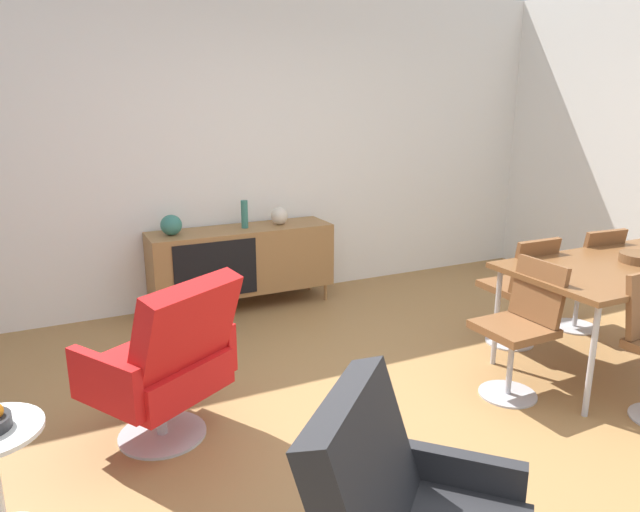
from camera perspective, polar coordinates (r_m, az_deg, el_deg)
ground_plane at (r=3.48m, az=7.46°, el=-16.38°), size 8.32×8.32×0.00m
wall_back at (r=5.34m, az=-7.72°, el=10.61°), size 6.80×0.12×2.80m
sideboard at (r=5.18m, az=-7.66°, el=-0.33°), size 1.60×0.45×0.72m
vase_cobalt at (r=5.10m, az=-7.40°, el=4.08°), size 0.06×0.06×0.24m
vase_sculptural_dark at (r=5.22m, az=-3.99°, el=3.95°), size 0.15×0.15×0.16m
vase_ceramic_small at (r=4.95m, az=-14.36°, el=2.95°), size 0.18×0.18×0.17m
dining_table at (r=4.41m, az=27.62°, el=-1.26°), size 1.60×0.90×0.74m
wooden_bowl_on_table at (r=4.49m, az=28.82°, el=-0.16°), size 0.26×0.26×0.06m
dining_chair_back_left at (r=4.55m, az=19.02°, el=-2.84°), size 0.41×0.43×0.86m
dining_chair_back_right at (r=5.06m, az=24.65°, el=-1.65°), size 0.43×0.45×0.86m
dining_chair_near_window at (r=3.82m, az=19.10°, el=-6.29°), size 0.43×0.41×0.86m
lounge_chair_red at (r=3.24m, az=-14.88°, el=-9.93°), size 0.89×0.88×0.95m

